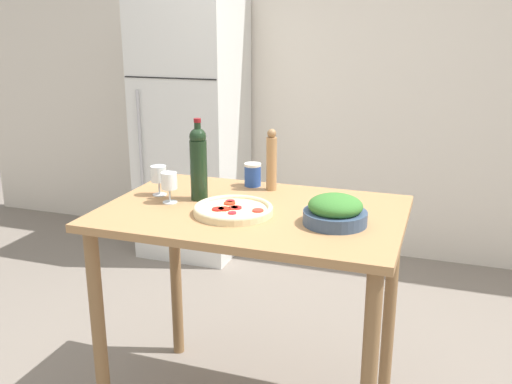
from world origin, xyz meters
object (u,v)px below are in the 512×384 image
(wine_bottle, at_px, (199,162))
(salt_canister, at_px, (253,175))
(wine_glass_far, at_px, (159,175))
(salad_bowl, at_px, (335,211))
(pepper_mill, at_px, (272,161))
(wine_glass_near, at_px, (169,182))
(refrigerator, at_px, (192,130))
(homemade_pizza, at_px, (233,210))

(wine_bottle, height_order, salt_canister, wine_bottle)
(wine_glass_far, relative_size, salad_bowl, 0.54)
(wine_glass_far, height_order, pepper_mill, pepper_mill)
(wine_bottle, relative_size, wine_glass_far, 2.66)
(wine_glass_far, distance_m, salad_bowl, 0.80)
(wine_glass_far, xyz_separation_m, salad_bowl, (0.79, -0.12, -0.04))
(wine_glass_near, bearing_deg, wine_glass_far, 138.20)
(refrigerator, height_order, wine_glass_far, refrigerator)
(wine_glass_far, bearing_deg, wine_glass_near, -41.80)
(wine_bottle, bearing_deg, salt_canister, 61.82)
(wine_bottle, xyz_separation_m, pepper_mill, (0.24, 0.23, -0.03))
(pepper_mill, distance_m, salt_canister, 0.13)
(wine_glass_near, height_order, pepper_mill, pepper_mill)
(wine_bottle, distance_m, salt_canister, 0.32)
(wine_bottle, distance_m, salad_bowl, 0.62)
(wine_glass_near, height_order, salad_bowl, wine_glass_near)
(pepper_mill, relative_size, homemade_pizza, 0.88)
(wine_bottle, distance_m, wine_glass_near, 0.15)
(salad_bowl, bearing_deg, wine_glass_far, 171.51)
(wine_glass_far, distance_m, pepper_mill, 0.49)
(wine_glass_near, distance_m, salt_canister, 0.43)
(pepper_mill, bearing_deg, salad_bowl, -44.58)
(refrigerator, xyz_separation_m, homemade_pizza, (1.00, -1.76, 0.06))
(wine_glass_near, bearing_deg, salt_canister, 55.64)
(wine_glass_near, relative_size, homemade_pizza, 0.42)
(pepper_mill, bearing_deg, wine_bottle, -136.02)
(wine_glass_near, xyz_separation_m, pepper_mill, (0.34, 0.32, 0.05))
(wine_bottle, xyz_separation_m, wine_glass_near, (-0.10, -0.08, -0.07))
(salad_bowl, distance_m, homemade_pizza, 0.40)
(wine_glass_far, bearing_deg, salad_bowl, -8.49)
(wine_bottle, relative_size, wine_glass_near, 2.66)
(wine_glass_near, xyz_separation_m, wine_glass_far, (-0.09, 0.08, 0.00))
(wine_glass_far, xyz_separation_m, salt_canister, (0.33, 0.27, -0.03))
(refrigerator, xyz_separation_m, wine_bottle, (0.80, -1.64, 0.20))
(wine_glass_far, distance_m, homemade_pizza, 0.42)
(wine_glass_near, relative_size, salt_canister, 1.23)
(salad_bowl, relative_size, homemade_pizza, 0.76)
(salt_canister, bearing_deg, pepper_mill, -18.47)
(refrigerator, height_order, wine_glass_near, refrigerator)
(wine_glass_far, bearing_deg, refrigerator, 110.52)
(wine_bottle, distance_m, homemade_pizza, 0.28)
(pepper_mill, relative_size, salt_canister, 2.62)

